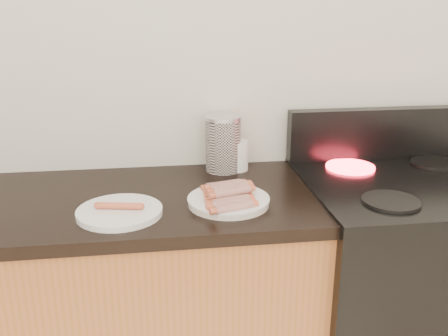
{
  "coord_description": "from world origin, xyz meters",
  "views": [
    {
      "loc": [
        -0.1,
        0.16,
        1.51
      ],
      "look_at": [
        0.1,
        1.62,
        1.01
      ],
      "focal_mm": 40.0,
      "sensor_mm": 36.0,
      "label": 1
    }
  ],
  "objects": [
    {
      "name": "burner_far_left",
      "position": [
        0.61,
        1.84,
        0.92
      ],
      "size": [
        0.18,
        0.18,
        0.01
      ],
      "primitive_type": "cylinder",
      "color": "#FF1E2D",
      "rests_on": "stove"
    },
    {
      "name": "stove",
      "position": [
        0.78,
        1.68,
        0.46
      ],
      "size": [
        0.76,
        0.65,
        0.91
      ],
      "color": "black",
      "rests_on": "floor"
    },
    {
      "name": "mug",
      "position": [
        0.19,
        1.92,
        0.96
      ],
      "size": [
        0.11,
        0.11,
        0.11
      ],
      "primitive_type": "cylinder",
      "rotation": [
        0.0,
        0.0,
        -0.21
      ],
      "color": "white",
      "rests_on": "counter_slab"
    },
    {
      "name": "plain_sausages",
      "position": [
        -0.22,
        1.55,
        0.93
      ],
      "size": [
        0.13,
        0.04,
        0.02
      ],
      "rotation": [
        0.0,
        0.0,
        -0.19
      ],
      "color": "#BA6339",
      "rests_on": "side_plate"
    },
    {
      "name": "burner_far_right",
      "position": [
        0.95,
        1.84,
        0.92
      ],
      "size": [
        0.18,
        0.18,
        0.01
      ],
      "primitive_type": "cylinder",
      "color": "black",
      "rests_on": "stove"
    },
    {
      "name": "canister",
      "position": [
        0.14,
        1.92,
        1.0
      ],
      "size": [
        0.13,
        0.13,
        0.21
      ],
      "rotation": [
        0.0,
        0.0,
        -0.17
      ],
      "color": "white",
      "rests_on": "counter_slab"
    },
    {
      "name": "main_plate",
      "position": [
        0.11,
        1.59,
        0.91
      ],
      "size": [
        0.33,
        0.33,
        0.02
      ],
      "primitive_type": "cylinder",
      "rotation": [
        0.0,
        0.0,
        -0.37
      ],
      "color": "white",
      "rests_on": "counter_slab"
    },
    {
      "name": "side_plate",
      "position": [
        -0.22,
        1.55,
        0.91
      ],
      "size": [
        0.31,
        0.31,
        0.02
      ],
      "primitive_type": "cylinder",
      "rotation": [
        0.0,
        0.0,
        0.24
      ],
      "color": "white",
      "rests_on": "counter_slab"
    },
    {
      "name": "wall_back",
      "position": [
        0.0,
        2.0,
        1.3
      ],
      "size": [
        4.0,
        0.04,
        2.6
      ],
      "primitive_type": "cube",
      "color": "silver",
      "rests_on": "ground"
    },
    {
      "name": "stove_panel",
      "position": [
        0.78,
        1.96,
        1.01
      ],
      "size": [
        0.76,
        0.06,
        0.2
      ],
      "primitive_type": "cube",
      "color": "black",
      "rests_on": "stove"
    },
    {
      "name": "burner_near_left",
      "position": [
        0.61,
        1.51,
        0.92
      ],
      "size": [
        0.18,
        0.18,
        0.01
      ],
      "primitive_type": "cylinder",
      "color": "black",
      "rests_on": "stove"
    },
    {
      "name": "hotdog_pile",
      "position": [
        0.11,
        1.59,
        0.94
      ],
      "size": [
        0.12,
        0.25,
        0.05
      ],
      "rotation": [
        0.0,
        0.0,
        0.24
      ],
      "color": "maroon",
      "rests_on": "main_plate"
    }
  ]
}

